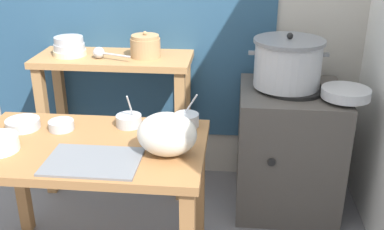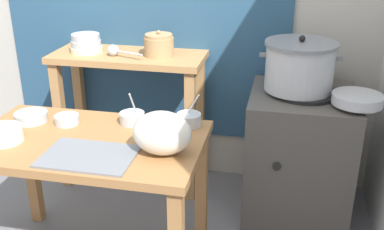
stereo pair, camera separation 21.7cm
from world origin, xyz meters
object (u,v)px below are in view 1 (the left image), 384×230
object	(u,v)px
prep_bowl_4	(23,124)
bowl_stack_enamel	(69,47)
ladle	(100,53)
prep_table	(88,165)
prep_bowl_0	(61,125)
prep_bowl_2	(129,120)
wide_pan	(346,93)
prep_bowl_3	(187,119)
steamer_pot	(288,63)
clay_pot	(145,46)
plastic_bag	(167,134)
back_shelf_table	(116,90)
serving_tray	(93,161)
stove_block	(288,148)

from	to	relation	value
prep_bowl_4	bowl_stack_enamel	bearing A→B (deg)	88.97
bowl_stack_enamel	ladle	bearing A→B (deg)	-13.69
prep_table	ladle	size ratio (longest dim) A/B	4.48
prep_bowl_0	prep_bowl_2	world-z (taller)	prep_bowl_2
wide_pan	prep_bowl_3	bearing A→B (deg)	-158.76
bowl_stack_enamel	prep_bowl_0	world-z (taller)	bowl_stack_enamel
prep_table	steamer_pot	world-z (taller)	steamer_pot
wide_pan	prep_bowl_3	distance (m)	0.89
clay_pot	plastic_bag	size ratio (longest dim) A/B	0.70
prep_bowl_0	prep_bowl_2	xyz separation A→B (m)	(0.32, 0.08, 0.01)
back_shelf_table	prep_bowl_0	distance (m)	0.71
back_shelf_table	prep_table	bearing A→B (deg)	-84.62
wide_pan	prep_bowl_4	xyz separation A→B (m)	(-1.63, -0.43, -0.06)
prep_bowl_2	prep_table	bearing A→B (deg)	-125.41
bowl_stack_enamel	prep_bowl_2	distance (m)	0.82
plastic_bag	prep_bowl_3	world-z (taller)	plastic_bag
clay_pot	wide_pan	size ratio (longest dim) A/B	0.69
back_shelf_table	prep_bowl_3	world-z (taller)	back_shelf_table
back_shelf_table	steamer_pot	world-z (taller)	steamer_pot
prep_bowl_4	prep_bowl_0	bearing A→B (deg)	1.80
back_shelf_table	serving_tray	distance (m)	1.03
ladle	plastic_bag	bearing A→B (deg)	-57.89
steamer_pot	prep_bowl_2	xyz separation A→B (m)	(-0.81, -0.52, -0.17)
prep_bowl_2	prep_bowl_4	distance (m)	0.52
prep_table	plastic_bag	distance (m)	0.45
steamer_pot	wide_pan	size ratio (longest dim) A/B	1.71
prep_table	plastic_bag	xyz separation A→B (m)	(0.39, -0.07, 0.21)
wide_pan	steamer_pot	bearing A→B (deg)	151.68
stove_block	prep_bowl_0	world-z (taller)	stove_block
serving_tray	prep_bowl_3	size ratio (longest dim) A/B	2.36
clay_pot	stove_block	bearing A→B (deg)	-8.37
clay_pot	prep_bowl_0	xyz separation A→B (m)	(-0.29, -0.70, -0.22)
plastic_bag	clay_pot	bearing A→B (deg)	106.29
prep_bowl_4	prep_bowl_3	bearing A→B (deg)	7.85
bowl_stack_enamel	ladle	xyz separation A→B (m)	(0.21, -0.05, -0.02)
back_shelf_table	plastic_bag	bearing A→B (deg)	-62.73
stove_block	ladle	bearing A→B (deg)	176.68
clay_pot	ladle	distance (m)	0.27
bowl_stack_enamel	prep_bowl_2	xyz separation A→B (m)	(0.50, -0.61, -0.20)
back_shelf_table	bowl_stack_enamel	xyz separation A→B (m)	(-0.27, -0.01, 0.28)
prep_table	prep_bowl_2	bearing A→B (deg)	54.59
back_shelf_table	serving_tray	world-z (taller)	back_shelf_table
steamer_pot	prep_bowl_2	bearing A→B (deg)	-147.61
plastic_bag	prep_bowl_3	bearing A→B (deg)	80.81
plastic_bag	prep_bowl_4	bearing A→B (deg)	164.94
back_shelf_table	steamer_pot	xyz separation A→B (m)	(1.05, -0.11, 0.24)
prep_table	prep_bowl_4	bearing A→B (deg)	159.52
ladle	steamer_pot	bearing A→B (deg)	-2.41
serving_tray	plastic_bag	world-z (taller)	plastic_bag
steamer_pot	prep_bowl_3	world-z (taller)	steamer_pot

